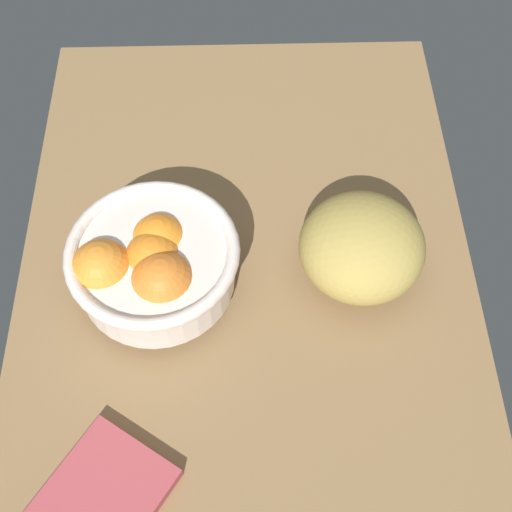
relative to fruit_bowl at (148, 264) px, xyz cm
name	(u,v)px	position (x,y,z in cm)	size (l,w,h in cm)	color
ground_plane	(244,272)	(2.89, -11.31, -7.05)	(83.42, 57.69, 3.00)	olive
fruit_bowl	(148,264)	(0.00, 0.00, 0.00)	(20.56, 20.56, 10.13)	silver
bread_loaf	(359,247)	(2.10, -25.32, -0.40)	(15.40, 15.31, 10.30)	#AE9548
napkin_folded	(94,502)	(-26.08, 4.66, -4.76)	(14.55, 11.23, 1.59)	#B0454B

